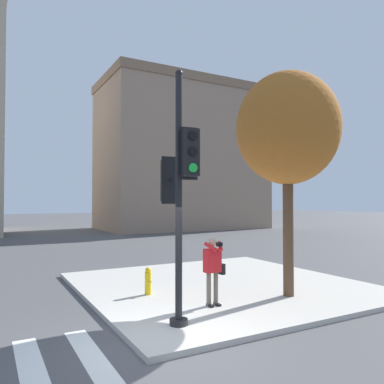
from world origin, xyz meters
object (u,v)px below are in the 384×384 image
street_tree (288,129)px  fire_hydrant (148,281)px  person_photographer (213,265)px  traffic_signal_pole (179,186)px

street_tree → fire_hydrant: (-3.20, 1.92, -4.06)m
street_tree → fire_hydrant: size_ratio=8.21×
person_photographer → traffic_signal_pole: bearing=-147.7°
traffic_signal_pole → street_tree: street_tree is taller
person_photographer → street_tree: (2.24, -0.19, 3.47)m
fire_hydrant → traffic_signal_pole: bearing=-98.7°
person_photographer → street_tree: bearing=-4.7°
traffic_signal_pole → street_tree: bearing=10.7°
person_photographer → street_tree: 4.13m
traffic_signal_pole → fire_hydrant: size_ratio=7.17×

